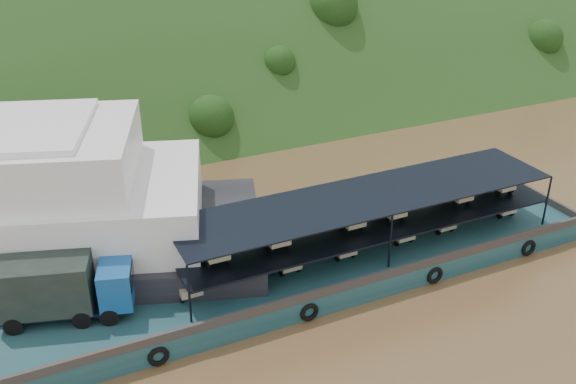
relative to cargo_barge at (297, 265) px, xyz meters
name	(u,v)px	position (x,y,z in m)	size (l,w,h in m)	color
ground	(338,251)	(3.72, 1.79, -1.11)	(160.00, 160.00, 0.00)	brown
hillside	(174,92)	(3.72, 37.79, -1.11)	(140.00, 28.00, 28.00)	#1F3D16
cargo_barge	(297,265)	(0.00, 0.00, 0.00)	(35.00, 7.18, 4.54)	#143C47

